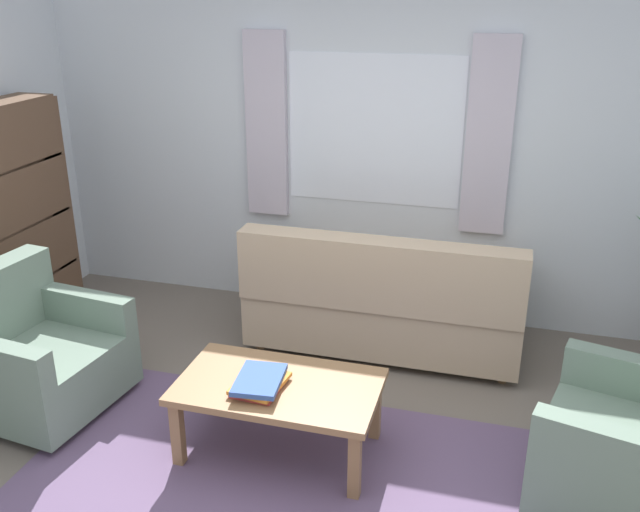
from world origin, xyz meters
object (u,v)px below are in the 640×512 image
Objects in this scene: armchair_left at (34,355)px; bookshelf at (22,234)px; coffee_table at (279,392)px; couch at (384,302)px; book_stack_on_table at (259,383)px.

armchair_left is 1.16m from bookshelf.
armchair_left is 1.58m from coffee_table.
couch is 1.73× the size of coffee_table.
book_stack_on_table is at bearing 73.53° from couch.
armchair_left is 0.84× the size of coffee_table.
armchair_left is 1.51m from book_stack_on_table.
coffee_table is at bearing 75.87° from couch.
bookshelf reaches higher than armchair_left.
bookshelf is (-0.66, 0.85, 0.43)m from armchair_left.
book_stack_on_table is (-0.08, -0.07, 0.09)m from coffee_table.
couch reaches higher than armchair_left.
bookshelf is at bearing 158.58° from coffee_table.
couch is 2.31m from armchair_left.
coffee_table is at bearing 43.01° from book_stack_on_table.
bookshelf reaches higher than couch.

